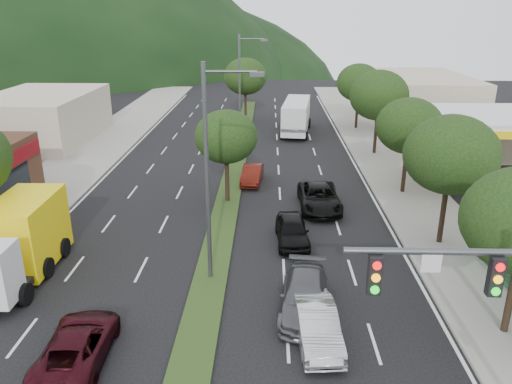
{
  "coord_description": "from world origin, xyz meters",
  "views": [
    {
      "loc": [
        2.71,
        -12.76,
        11.95
      ],
      "look_at": [
        1.99,
        14.33,
        2.06
      ],
      "focal_mm": 35.0,
      "sensor_mm": 36.0,
      "label": 1
    }
  ],
  "objects_px": {
    "tree_r_c": "(409,126)",
    "sedan_silver": "(317,324)",
    "tree_med_near": "(226,137)",
    "motorhome": "(296,116)",
    "car_queue_d": "(319,198)",
    "box_truck": "(20,242)",
    "traffic_signal": "(512,311)",
    "streetlight_near": "(211,166)",
    "tree_r_d": "(379,95)",
    "tree_med_far": "(245,76)",
    "car_queue_a": "(292,230)",
    "tree_r_e": "(359,83)",
    "streetlight_mid": "(242,85)",
    "tree_r_b": "(451,155)",
    "suv_maroon": "(78,344)",
    "car_queue_c": "(252,174)",
    "car_queue_b": "(305,296)"
  },
  "relations": [
    {
      "from": "streetlight_mid",
      "to": "box_truck",
      "type": "xyz_separation_m",
      "value": [
        -9.21,
        -24.78,
        -3.92
      ]
    },
    {
      "from": "traffic_signal",
      "to": "suv_maroon",
      "type": "relative_size",
      "value": 1.47
    },
    {
      "from": "box_truck",
      "to": "car_queue_b",
      "type": "bearing_deg",
      "value": 166.6
    },
    {
      "from": "tree_r_b",
      "to": "suv_maroon",
      "type": "height_order",
      "value": "tree_r_b"
    },
    {
      "from": "tree_r_b",
      "to": "tree_r_e",
      "type": "xyz_separation_m",
      "value": [
        0.0,
        28.0,
        -0.14
      ]
    },
    {
      "from": "car_queue_b",
      "to": "motorhome",
      "type": "bearing_deg",
      "value": 93.95
    },
    {
      "from": "tree_r_e",
      "to": "tree_med_far",
      "type": "distance_m",
      "value": 12.65
    },
    {
      "from": "tree_r_c",
      "to": "tree_med_far",
      "type": "relative_size",
      "value": 0.93
    },
    {
      "from": "traffic_signal",
      "to": "tree_med_near",
      "type": "distance_m",
      "value": 21.53
    },
    {
      "from": "tree_r_b",
      "to": "tree_med_near",
      "type": "xyz_separation_m",
      "value": [
        -12.0,
        6.0,
        -0.61
      ]
    },
    {
      "from": "tree_r_d",
      "to": "streetlight_mid",
      "type": "bearing_deg",
      "value": 165.73
    },
    {
      "from": "tree_r_e",
      "to": "car_queue_d",
      "type": "xyz_separation_m",
      "value": [
        -6.04,
        -23.02,
        -4.14
      ]
    },
    {
      "from": "tree_r_e",
      "to": "car_queue_d",
      "type": "relative_size",
      "value": 1.24
    },
    {
      "from": "traffic_signal",
      "to": "tree_r_b",
      "type": "xyz_separation_m",
      "value": [
        2.97,
        13.54,
        0.39
      ]
    },
    {
      "from": "tree_r_d",
      "to": "motorhome",
      "type": "relative_size",
      "value": 0.82
    },
    {
      "from": "streetlight_near",
      "to": "car_queue_c",
      "type": "bearing_deg",
      "value": 84.71
    },
    {
      "from": "car_queue_c",
      "to": "box_truck",
      "type": "relative_size",
      "value": 0.54
    },
    {
      "from": "tree_med_near",
      "to": "suv_maroon",
      "type": "xyz_separation_m",
      "value": [
        -4.1,
        -16.0,
        -3.77
      ]
    },
    {
      "from": "tree_r_e",
      "to": "sedan_silver",
      "type": "distance_m",
      "value": 37.58
    },
    {
      "from": "tree_med_near",
      "to": "motorhome",
      "type": "distance_m",
      "value": 21.1
    },
    {
      "from": "tree_med_near",
      "to": "motorhome",
      "type": "bearing_deg",
      "value": 74.76
    },
    {
      "from": "car_queue_b",
      "to": "tree_r_d",
      "type": "bearing_deg",
      "value": 78.69
    },
    {
      "from": "tree_r_c",
      "to": "sedan_silver",
      "type": "relative_size",
      "value": 1.51
    },
    {
      "from": "car_queue_d",
      "to": "tree_med_near",
      "type": "bearing_deg",
      "value": 169.08
    },
    {
      "from": "motorhome",
      "to": "tree_r_d",
      "type": "bearing_deg",
      "value": -44.75
    },
    {
      "from": "tree_med_near",
      "to": "motorhome",
      "type": "height_order",
      "value": "tree_med_near"
    },
    {
      "from": "box_truck",
      "to": "tree_med_near",
      "type": "bearing_deg",
      "value": -133.81
    },
    {
      "from": "sedan_silver",
      "to": "car_queue_b",
      "type": "bearing_deg",
      "value": 94.56
    },
    {
      "from": "tree_r_b",
      "to": "car_queue_b",
      "type": "distance_m",
      "value": 11.07
    },
    {
      "from": "suv_maroon",
      "to": "car_queue_d",
      "type": "relative_size",
      "value": 0.88
    },
    {
      "from": "tree_r_c",
      "to": "car_queue_b",
      "type": "relative_size",
      "value": 1.31
    },
    {
      "from": "tree_r_b",
      "to": "streetlight_mid",
      "type": "bearing_deg",
      "value": 119.32
    },
    {
      "from": "tree_med_far",
      "to": "car_queue_a",
      "type": "relative_size",
      "value": 1.65
    },
    {
      "from": "traffic_signal",
      "to": "tree_med_near",
      "type": "xyz_separation_m",
      "value": [
        -9.03,
        19.54,
        -0.22
      ]
    },
    {
      "from": "tree_r_c",
      "to": "sedan_silver",
      "type": "bearing_deg",
      "value": -114.03
    },
    {
      "from": "tree_r_c",
      "to": "motorhome",
      "type": "relative_size",
      "value": 0.74
    },
    {
      "from": "tree_med_near",
      "to": "streetlight_mid",
      "type": "distance_m",
      "value": 15.05
    },
    {
      "from": "tree_r_e",
      "to": "tree_med_far",
      "type": "relative_size",
      "value": 0.97
    },
    {
      "from": "car_queue_b",
      "to": "tree_r_c",
      "type": "bearing_deg",
      "value": 68.3
    },
    {
      "from": "streetlight_near",
      "to": "box_truck",
      "type": "xyz_separation_m",
      "value": [
        -9.21,
        0.22,
        -3.92
      ]
    },
    {
      "from": "car_queue_d",
      "to": "box_truck",
      "type": "relative_size",
      "value": 0.75
    },
    {
      "from": "suv_maroon",
      "to": "motorhome",
      "type": "height_order",
      "value": "motorhome"
    },
    {
      "from": "tree_r_e",
      "to": "car_queue_c",
      "type": "distance_m",
      "value": 21.29
    },
    {
      "from": "tree_med_far",
      "to": "car_queue_d",
      "type": "xyz_separation_m",
      "value": [
        5.96,
        -27.02,
        -4.26
      ]
    },
    {
      "from": "car_queue_a",
      "to": "car_queue_d",
      "type": "height_order",
      "value": "car_queue_d"
    },
    {
      "from": "tree_r_c",
      "to": "car_queue_c",
      "type": "xyz_separation_m",
      "value": [
        -10.5,
        1.98,
        -4.11
      ]
    },
    {
      "from": "traffic_signal",
      "to": "tree_r_e",
      "type": "distance_m",
      "value": 41.65
    },
    {
      "from": "traffic_signal",
      "to": "car_queue_c",
      "type": "height_order",
      "value": "traffic_signal"
    },
    {
      "from": "streetlight_mid",
      "to": "motorhome",
      "type": "relative_size",
      "value": 1.14
    },
    {
      "from": "traffic_signal",
      "to": "streetlight_near",
      "type": "relative_size",
      "value": 0.7
    }
  ]
}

